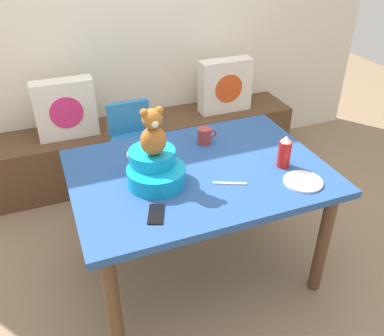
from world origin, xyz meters
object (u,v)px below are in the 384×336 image
at_px(dining_table, 199,184).
at_px(pillow_floral_left, 65,109).
at_px(ketchup_bottle, 285,152).
at_px(highchair, 135,144).
at_px(infant_seat_teal, 155,169).
at_px(teddy_bear, 153,133).
at_px(pillow_floral_right, 225,86).
at_px(dinner_plate_near, 303,182).
at_px(coffee_mug, 205,136).
at_px(book_stack, 132,120).
at_px(cell_phone, 156,214).
at_px(dinner_plate_far, 144,154).

bearing_deg(dining_table, pillow_floral_left, 115.04).
distance_m(pillow_floral_left, ketchup_bottle, 1.69).
height_order(pillow_floral_left, dining_table, pillow_floral_left).
height_order(highchair, infant_seat_teal, infant_seat_teal).
distance_m(highchair, infant_seat_teal, 0.87).
relative_size(highchair, teddy_bear, 3.16).
bearing_deg(pillow_floral_right, dining_table, -121.14).
bearing_deg(infant_seat_teal, ketchup_bottle, -9.37).
height_order(pillow_floral_left, dinner_plate_near, pillow_floral_left).
bearing_deg(dining_table, highchair, 101.53).
relative_size(teddy_bear, coffee_mug, 2.08).
bearing_deg(teddy_bear, infant_seat_teal, 90.00).
xyz_separation_m(book_stack, dinner_plate_near, (0.52, -1.55, 0.25)).
distance_m(dining_table, coffee_mug, 0.33).
distance_m(ketchup_bottle, dinner_plate_near, 0.20).
bearing_deg(pillow_floral_left, pillow_floral_right, 0.00).
xyz_separation_m(pillow_floral_left, cell_phone, (0.24, -1.50, 0.06)).
height_order(teddy_bear, coffee_mug, teddy_bear).
height_order(dining_table, dinner_plate_near, dinner_plate_near).
distance_m(coffee_mug, dinner_plate_far, 0.38).
height_order(ketchup_bottle, dinner_plate_far, ketchup_bottle).
bearing_deg(dinner_plate_far, pillow_floral_left, 109.41).
xyz_separation_m(pillow_floral_left, ketchup_bottle, (1.01, -1.35, 0.15)).
relative_size(dining_table, infant_seat_teal, 4.13).
height_order(book_stack, coffee_mug, coffee_mug).
relative_size(dinner_plate_near, cell_phone, 1.39).
height_order(highchair, coffee_mug, coffee_mug).
xyz_separation_m(book_stack, dining_table, (0.07, -1.24, 0.15)).
height_order(pillow_floral_left, coffee_mug, pillow_floral_left).
distance_m(pillow_floral_left, dinner_plate_near, 1.84).
xyz_separation_m(highchair, dinner_plate_near, (0.61, -1.11, 0.22)).
bearing_deg(coffee_mug, teddy_bear, -144.22).
distance_m(teddy_bear, dinner_plate_near, 0.81).
distance_m(highchair, dinner_plate_near, 1.29).
height_order(pillow_floral_right, highchair, pillow_floral_right).
bearing_deg(highchair, dinner_plate_near, -61.07).
bearing_deg(highchair, ketchup_bottle, -57.09).
height_order(teddy_bear, ketchup_bottle, teddy_bear).
distance_m(pillow_floral_left, teddy_bear, 1.32).
relative_size(pillow_floral_right, infant_seat_teal, 1.33).
height_order(pillow_floral_right, dining_table, pillow_floral_right).
bearing_deg(pillow_floral_left, dinner_plate_near, -56.29).
relative_size(dining_table, ketchup_bottle, 7.37).
relative_size(highchair, dinner_plate_far, 3.95).
relative_size(dinner_plate_far, cell_phone, 1.39).
height_order(infant_seat_teal, coffee_mug, infant_seat_teal).
xyz_separation_m(infant_seat_teal, cell_phone, (-0.08, -0.27, -0.07)).
xyz_separation_m(dining_table, dinner_plate_near, (0.45, -0.31, 0.10)).
distance_m(ketchup_bottle, cell_phone, 0.79).
bearing_deg(ketchup_bottle, book_stack, 110.48).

